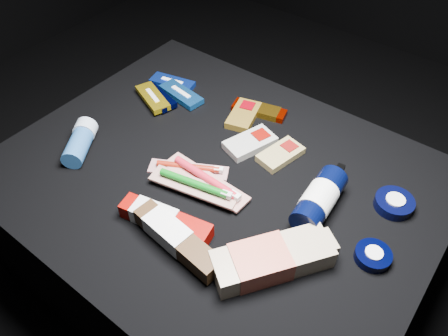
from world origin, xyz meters
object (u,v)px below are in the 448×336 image
Objects in this scene: lotion_bottle at (319,199)px; bodywash_bottle at (270,260)px; toothpaste_carton_red at (162,219)px; deodorant_stick at (80,142)px.

lotion_bottle reaches higher than bodywash_bottle.
toothpaste_carton_red is at bearing -132.52° from bodywash_bottle.
bodywash_bottle is 0.54m from deodorant_stick.
lotion_bottle is 1.00× the size of toothpaste_carton_red.
toothpaste_carton_red is at bearing -139.66° from lotion_bottle.
bodywash_bottle is (-0.00, -0.18, -0.01)m from lotion_bottle.
toothpaste_carton_red is (-0.23, -0.05, -0.01)m from bodywash_bottle.
lotion_bottle is 0.88× the size of bodywash_bottle.
bodywash_bottle is at bearing -32.39° from deodorant_stick.
deodorant_stick is (-0.55, -0.18, -0.01)m from lotion_bottle.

